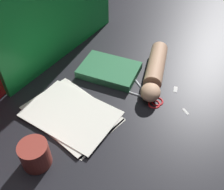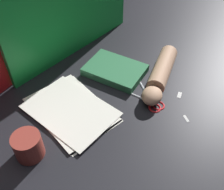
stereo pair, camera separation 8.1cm
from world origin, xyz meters
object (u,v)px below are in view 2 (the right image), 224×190
at_px(hand_forearm, 160,74).
at_px(mug, 28,146).
at_px(paper_stack, 71,110).
at_px(book_closed, 115,70).
at_px(scissors, 151,101).

bearing_deg(hand_forearm, mug, 171.95).
height_order(paper_stack, hand_forearm, hand_forearm).
relative_size(paper_stack, hand_forearm, 1.01).
bearing_deg(book_closed, hand_forearm, -61.00).
relative_size(book_closed, mug, 3.06).
distance_m(book_closed, mug, 0.47).
xyz_separation_m(scissors, hand_forearm, (0.12, 0.05, 0.03)).
xyz_separation_m(paper_stack, mug, (-0.20, -0.05, 0.04)).
height_order(scissors, mug, mug).
relative_size(book_closed, hand_forearm, 0.81).
bearing_deg(scissors, mug, 163.74).
relative_size(hand_forearm, mug, 3.78).
distance_m(hand_forearm, mug, 0.56).
bearing_deg(mug, hand_forearm, -8.05).
distance_m(paper_stack, scissors, 0.30).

